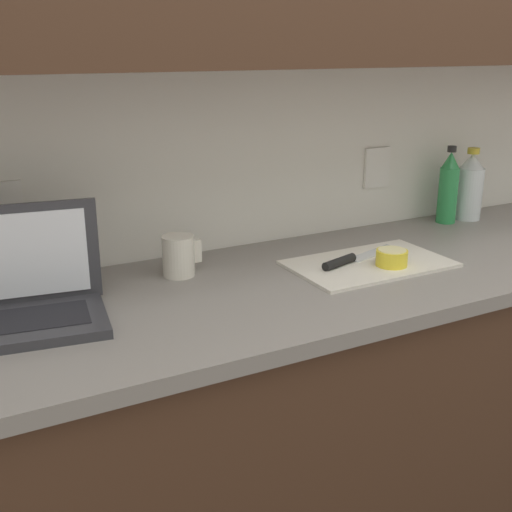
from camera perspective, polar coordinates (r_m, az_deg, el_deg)
The scene contains 9 objects.
wall_back at distance 1.74m, azimuth 5.70°, elevation 21.08°, with size 5.20×0.38×2.60m.
counter_unit at distance 1.85m, azimuth 9.17°, elevation -14.37°, with size 2.48×0.61×0.94m.
laptop at distance 1.37m, azimuth -21.43°, elevation -3.45°, with size 0.41×0.27×0.23m.
cutting_board at distance 1.65m, azimuth 10.09°, elevation -0.71°, with size 0.40×0.24×0.01m, color silver.
knife at distance 1.63m, azimuth 8.22°, elevation -0.31°, with size 0.28×0.11×0.02m.
lemon_half_cut at distance 1.63m, azimuth 11.97°, elevation -0.13°, with size 0.08×0.08×0.04m.
bottle_green_soda at distance 2.15m, azimuth 18.47°, elevation 5.83°, with size 0.08×0.08×0.23m.
bottle_oil_tall at distance 2.09m, azimuth 16.72°, elevation 5.80°, with size 0.06×0.06×0.24m.
measuring_cup at distance 1.55m, azimuth -6.88°, elevation 0.02°, with size 0.10×0.08×0.10m.
Camera 1 is at (-0.96, -1.22, 1.47)m, focal length 45.00 mm.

